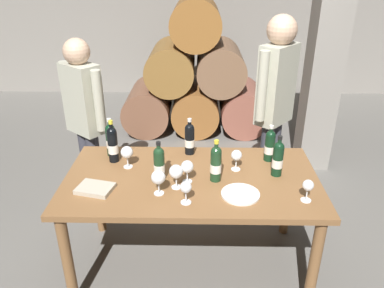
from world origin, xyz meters
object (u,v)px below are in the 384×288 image
(wine_bottle_4, at_px, (270,145))
(wine_glass_2, at_px, (176,172))
(wine_glass_1, at_px, (308,186))
(serving_plate, at_px, (240,194))
(wine_glass_3, at_px, (186,188))
(wine_glass_6, at_px, (158,178))
(wine_bottle_1, at_px, (159,163))
(taster_seated_left, at_px, (85,114))
(wine_glass_0, at_px, (127,153))
(dining_table, at_px, (191,189))
(wine_bottle_5, at_px, (216,163))
(wine_bottle_3, at_px, (111,139))
(tasting_notebook, at_px, (95,189))
(wine_bottle_6, at_px, (190,138))
(wine_glass_4, at_px, (236,156))
(wine_bottle_2, at_px, (113,144))
(sommelier_presenting, at_px, (275,100))
(wine_bottle_0, at_px, (278,158))
(wine_glass_5, at_px, (187,167))

(wine_bottle_4, relative_size, wine_glass_2, 1.68)
(wine_glass_1, relative_size, wine_glass_2, 0.88)
(serving_plate, bearing_deg, wine_glass_1, -7.47)
(wine_glass_3, xyz_separation_m, wine_glass_6, (-0.17, 0.10, 0.01))
(wine_bottle_1, xyz_separation_m, taster_seated_left, (-0.69, 0.75, 0.04))
(wine_glass_0, distance_m, taster_seated_left, 0.74)
(wine_glass_3, distance_m, taster_seated_left, 1.34)
(dining_table, relative_size, wine_bottle_5, 5.83)
(wine_bottle_3, height_order, tasting_notebook, wine_bottle_3)
(wine_glass_0, bearing_deg, wine_bottle_3, 129.03)
(wine_bottle_1, height_order, wine_glass_1, wine_bottle_1)
(wine_bottle_1, height_order, serving_plate, wine_bottle_1)
(wine_bottle_6, xyz_separation_m, taster_seated_left, (-0.88, 0.37, 0.04))
(wine_bottle_5, bearing_deg, wine_bottle_6, 115.31)
(wine_bottle_5, bearing_deg, wine_glass_2, -158.88)
(tasting_notebook, bearing_deg, wine_bottle_4, 33.99)
(wine_glass_4, xyz_separation_m, taster_seated_left, (-1.20, 0.61, 0.06))
(serving_plate, bearing_deg, wine_bottle_2, 153.89)
(wine_glass_2, relative_size, wine_glass_6, 1.00)
(wine_glass_6, xyz_separation_m, sommelier_presenting, (0.86, 0.95, 0.17))
(wine_bottle_1, distance_m, wine_bottle_4, 0.82)
(tasting_notebook, bearing_deg, wine_bottle_2, 97.76)
(wine_bottle_0, xyz_separation_m, wine_glass_6, (-0.77, -0.25, -0.01))
(serving_plate, bearing_deg, wine_bottle_5, 130.02)
(wine_bottle_2, distance_m, wine_glass_3, 0.75)
(wine_glass_1, bearing_deg, wine_glass_6, 176.25)
(wine_bottle_2, distance_m, sommelier_presenting, 1.35)
(wine_bottle_6, relative_size, serving_plate, 1.17)
(wine_bottle_5, xyz_separation_m, wine_glass_1, (0.54, -0.23, -0.03))
(wine_bottle_1, distance_m, tasting_notebook, 0.43)
(wine_bottle_4, bearing_deg, wine_bottle_1, -159.41)
(dining_table, bearing_deg, wine_glass_0, 163.89)
(wine_bottle_4, bearing_deg, wine_bottle_3, 177.08)
(wine_bottle_2, xyz_separation_m, wine_glass_1, (1.26, -0.48, -0.03))
(wine_bottle_4, height_order, taster_seated_left, taster_seated_left)
(wine_glass_0, bearing_deg, dining_table, -16.11)
(wine_bottle_2, bearing_deg, tasting_notebook, -95.96)
(wine_glass_4, height_order, taster_seated_left, taster_seated_left)
(wine_bottle_2, relative_size, wine_glass_5, 2.03)
(dining_table, distance_m, wine_bottle_4, 0.65)
(wine_glass_1, distance_m, tasting_notebook, 1.31)
(wine_glass_5, bearing_deg, wine_bottle_1, 171.43)
(dining_table, bearing_deg, wine_bottle_2, 158.81)
(wine_bottle_0, relative_size, wine_bottle_3, 0.99)
(wine_bottle_1, distance_m, wine_bottle_5, 0.37)
(wine_glass_4, bearing_deg, sommelier_presenting, 60.86)
(wine_bottle_6, bearing_deg, wine_glass_1, -40.24)
(wine_bottle_2, xyz_separation_m, wine_glass_0, (0.12, -0.09, -0.02))
(wine_bottle_1, height_order, wine_glass_3, wine_bottle_1)
(wine_glass_3, xyz_separation_m, taster_seated_left, (-0.87, 1.02, 0.06))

